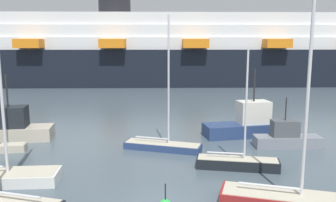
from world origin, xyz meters
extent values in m
cube|color=maroon|center=(6.37, 0.33, 0.30)|extent=(6.93, 3.31, 0.60)
cube|color=beige|center=(6.37, 0.33, 0.62)|extent=(6.64, 3.11, 0.04)
cylinder|color=silver|center=(6.89, 0.21, 6.63)|extent=(0.16, 0.16, 12.07)
cylinder|color=silver|center=(5.42, 0.56, 0.95)|extent=(2.96, 0.83, 0.13)
cube|color=black|center=(4.66, 5.49, 0.32)|extent=(5.34, 1.90, 0.65)
cube|color=beige|center=(4.66, 5.49, 0.67)|extent=(5.12, 1.78, 0.04)
cylinder|color=silver|center=(5.07, 5.43, 4.13)|extent=(0.13, 0.13, 6.96)
cylinder|color=silver|center=(3.91, 5.58, 1.00)|extent=(2.35, 0.40, 0.10)
cylinder|color=silver|center=(-6.97, -0.72, 0.92)|extent=(2.95, 0.82, 0.13)
cube|color=navy|center=(-0.32, 9.29, 0.25)|extent=(6.00, 2.83, 0.51)
cube|color=beige|center=(-0.32, 9.29, 0.53)|extent=(5.75, 2.66, 0.04)
cylinder|color=silver|center=(0.13, 9.18, 5.22)|extent=(0.14, 0.14, 9.43)
cylinder|color=silver|center=(-1.14, 9.50, 0.86)|extent=(2.57, 0.76, 0.11)
cylinder|color=silver|center=(-8.92, 2.71, 5.19)|extent=(0.16, 0.16, 9.09)
cube|color=#BCB29E|center=(-13.47, 11.50, 0.55)|extent=(7.80, 3.43, 1.10)
cube|color=#1E2328|center=(-13.09, 11.56, 1.96)|extent=(3.08, 2.14, 1.73)
cylinder|color=#262626|center=(-13.09, 11.56, 4.14)|extent=(0.15, 0.15, 2.64)
cube|color=gray|center=(9.31, 10.35, 0.43)|extent=(5.16, 1.83, 0.86)
cube|color=#4C5156|center=(9.05, 10.33, 1.49)|extent=(2.07, 1.29, 1.25)
cylinder|color=#262626|center=(9.05, 10.33, 3.00)|extent=(0.10, 0.10, 1.78)
cube|color=navy|center=(6.94, 13.60, 0.55)|extent=(8.12, 3.96, 1.10)
cube|color=silver|center=(7.32, 13.69, 2.06)|extent=(2.99, 2.25, 1.92)
cylinder|color=#262626|center=(7.32, 13.69, 4.39)|extent=(0.16, 0.16, 2.74)
cylinder|color=black|center=(0.27, -0.47, 1.03)|extent=(0.06, 0.06, 0.79)
cube|color=black|center=(10.26, 54.36, 3.35)|extent=(122.68, 24.09, 6.70)
cube|color=white|center=(10.26, 54.36, 7.80)|extent=(112.83, 21.48, 2.19)
cube|color=white|center=(10.26, 54.36, 10.00)|extent=(106.06, 20.19, 2.19)
cube|color=white|center=(10.26, 54.36, 12.19)|extent=(99.29, 18.90, 2.19)
cube|color=orange|center=(-24.73, 43.44, 7.80)|extent=(4.58, 3.66, 1.54)
cube|color=orange|center=(-10.53, 44.26, 7.80)|extent=(4.58, 3.66, 1.54)
cube|color=orange|center=(3.67, 45.09, 7.80)|extent=(4.58, 3.66, 1.54)
cube|color=orange|center=(17.87, 45.91, 7.80)|extent=(4.58, 3.66, 1.54)
camera|label=1|loc=(0.89, -16.03, 8.03)|focal=37.30mm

